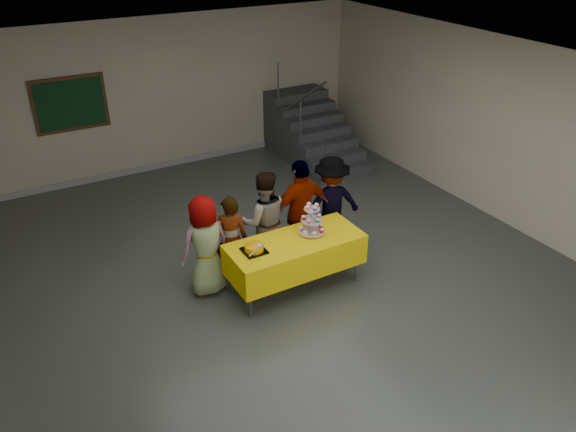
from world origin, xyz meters
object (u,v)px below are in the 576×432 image
schoolchild_a (205,246)px  bear_cake (254,248)px  bake_table (295,254)px  schoolchild_e (331,203)px  schoolchild_b (231,239)px  cupcake_stand (312,222)px  schoolchild_c (264,221)px  noticeboard (70,104)px  staircase (309,132)px  schoolchild_d (301,211)px

schoolchild_a → bear_cake: bearing=127.1°
bake_table → schoolchild_e: bearing=33.9°
schoolchild_a → schoolchild_b: (0.40, 0.07, -0.06)m
cupcake_stand → schoolchild_b: bearing=151.0°
bear_cake → schoolchild_c: schoolchild_c is taller
bake_table → schoolchild_a: size_ratio=1.30×
schoolchild_a → noticeboard: size_ratio=1.11×
staircase → schoolchild_c: bearing=-130.0°
schoolchild_e → noticeboard: 5.20m
staircase → schoolchild_d: bearing=-123.2°
cupcake_stand → schoolchild_b: 1.16m
bake_table → schoolchild_d: size_ratio=1.16×
schoolchild_b → noticeboard: (-1.15, 4.33, 0.93)m
schoolchild_a → schoolchild_c: size_ratio=0.94×
staircase → noticeboard: size_ratio=1.85×
noticeboard → bear_cake: bearing=-75.9°
bear_cake → staircase: bearing=50.6°
schoolchild_d → staircase: staircase is taller
schoolchild_a → schoolchild_e: (2.12, 0.15, 0.03)m
bear_cake → noticeboard: noticeboard is taller
cupcake_stand → noticeboard: noticeboard is taller
schoolchild_c → schoolchild_e: schoolchild_c is taller
schoolchild_c → noticeboard: size_ratio=1.18×
bake_table → noticeboard: 5.37m
schoolchild_a → schoolchild_d: (1.54, 0.06, 0.09)m
bake_table → schoolchild_b: bearing=138.3°
bake_table → schoolchild_d: 0.80m
schoolchild_e → schoolchild_b: bearing=14.5°
bake_table → cupcake_stand: (0.30, 0.07, 0.39)m
bear_cake → staircase: size_ratio=0.15×
bake_table → bear_cake: (-0.61, 0.03, 0.27)m
schoolchild_b → staircase: size_ratio=0.56×
cupcake_stand → schoolchild_e: bearing=40.4°
schoolchild_a → noticeboard: noticeboard is taller
bear_cake → staircase: (3.35, 4.08, -0.34)m
bear_cake → schoolchild_e: (1.64, 0.67, -0.07)m
schoolchild_b → schoolchild_d: 1.15m
schoolchild_d → cupcake_stand: bearing=71.8°
schoolchild_a → schoolchild_c: (0.97, 0.15, 0.04)m
bear_cake → schoolchild_d: (1.06, 0.58, -0.02)m
schoolchild_b → schoolchild_e: schoolchild_e is taller
bake_table → bear_cake: bear_cake is taller
schoolchild_c → schoolchild_e: (1.15, 0.00, -0.01)m
bake_table → staircase: (2.74, 4.10, -0.07)m
schoolchild_a → schoolchild_b: size_ratio=1.09×
bake_table → schoolchild_e: schoolchild_e is taller
schoolchild_e → bake_table: bearing=45.6°
schoolchild_b → noticeboard: noticeboard is taller
cupcake_stand → schoolchild_a: 1.48m
schoolchild_a → schoolchild_c: 0.98m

